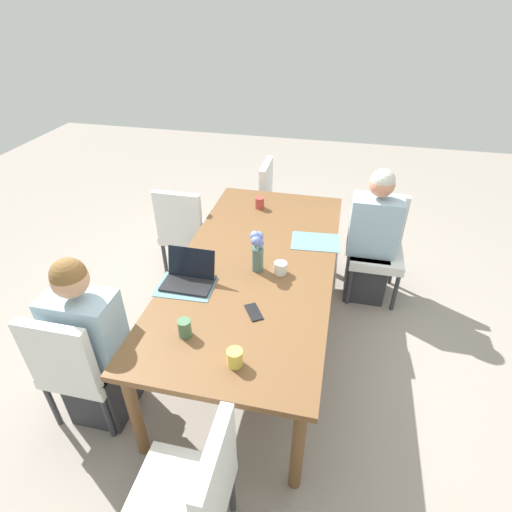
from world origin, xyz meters
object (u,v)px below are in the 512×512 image
at_px(chair_far_left_mid, 377,243).
at_px(coffee_mug_centre_right, 260,203).
at_px(chair_head_right_right_mid, 193,494).
at_px(chair_near_left_near, 78,362).
at_px(phone_black, 254,312).
at_px(flower_vase, 257,249).
at_px(chair_near_left_far, 185,228).
at_px(coffee_mug_centre_left, 185,328).
at_px(chair_head_left_right_near, 277,202).
at_px(person_near_left_near, 93,351).
at_px(laptop_near_left_near, 189,277).
at_px(dining_table, 256,270).
at_px(coffee_mug_near_right, 235,358).
at_px(coffee_mug_near_left, 280,268).
at_px(person_far_left_mid, 371,244).

bearing_deg(chair_far_left_mid, coffee_mug_centre_right, -86.68).
bearing_deg(chair_head_right_right_mid, chair_near_left_near, -121.21).
bearing_deg(phone_black, flower_vase, 157.54).
bearing_deg(chair_head_right_right_mid, chair_far_left_mid, 159.95).
distance_m(chair_near_left_far, phone_black, 1.58).
bearing_deg(coffee_mug_centre_right, coffee_mug_centre_left, -2.90).
xyz_separation_m(chair_head_left_right_near, phone_black, (1.96, 0.21, 0.25)).
bearing_deg(person_near_left_near, laptop_near_left_near, 137.97).
bearing_deg(flower_vase, chair_near_left_near, -48.37).
relative_size(chair_far_left_mid, flower_vase, 3.05).
bearing_deg(chair_far_left_mid, chair_head_right_right_mid, -20.05).
relative_size(dining_table, coffee_mug_near_right, 23.51).
bearing_deg(coffee_mug_near_left, phone_black, -11.54).
height_order(person_far_left_mid, chair_near_left_far, person_far_left_mid).
height_order(flower_vase, coffee_mug_near_left, flower_vase).
xyz_separation_m(person_near_left_near, coffee_mug_near_left, (-0.73, 1.01, 0.26)).
xyz_separation_m(chair_near_left_near, chair_head_right_right_mid, (0.56, 0.92, 0.00)).
xyz_separation_m(chair_near_left_far, coffee_mug_near_left, (0.83, 1.02, 0.29)).
xyz_separation_m(dining_table, coffee_mug_near_right, (0.92, 0.09, 0.11)).
height_order(chair_near_left_near, coffee_mug_near_right, chair_near_left_near).
bearing_deg(coffee_mug_centre_right, coffee_mug_near_left, 20.58).
bearing_deg(coffee_mug_centre_left, laptop_near_left_near, -162.49).
bearing_deg(chair_head_right_right_mid, chair_near_left_far, -158.32).
relative_size(chair_head_left_right_near, coffee_mug_centre_right, 9.37).
distance_m(chair_near_left_far, flower_vase, 1.26).
xyz_separation_m(coffee_mug_near_right, coffee_mug_centre_right, (-1.72, -0.24, -0.00)).
height_order(coffee_mug_centre_left, phone_black, coffee_mug_centre_left).
bearing_deg(laptop_near_left_near, person_near_left_near, -42.03).
bearing_deg(chair_head_right_right_mid, dining_table, -178.44).
xyz_separation_m(chair_far_left_mid, coffee_mug_centre_right, (0.06, -1.03, 0.30)).
relative_size(flower_vase, laptop_near_left_near, 0.92).
bearing_deg(flower_vase, person_far_left_mid, 137.59).
bearing_deg(coffee_mug_near_left, laptop_near_left_near, -67.66).
bearing_deg(person_near_left_near, chair_near_left_far, -179.72).
distance_m(dining_table, laptop_near_left_near, 0.50).
height_order(dining_table, coffee_mug_centre_left, coffee_mug_centre_left).
relative_size(chair_head_right_right_mid, coffee_mug_near_left, 10.29).
distance_m(person_far_left_mid, chair_head_right_right_mid, 2.38).
height_order(chair_near_left_near, person_far_left_mid, person_far_left_mid).
height_order(laptop_near_left_near, coffee_mug_near_right, laptop_near_left_near).
distance_m(coffee_mug_near_left, phone_black, 0.43).
relative_size(chair_near_left_far, coffee_mug_centre_right, 9.37).
distance_m(chair_near_left_near, coffee_mug_centre_left, 0.73).
bearing_deg(person_far_left_mid, dining_table, -46.34).
bearing_deg(laptop_near_left_near, coffee_mug_centre_left, 17.51).
bearing_deg(dining_table, coffee_mug_near_left, 64.46).
relative_size(person_far_left_mid, chair_head_right_right_mid, 1.33).
bearing_deg(person_near_left_near, coffee_mug_centre_left, 94.51).
height_order(person_far_left_mid, flower_vase, person_far_left_mid).
bearing_deg(coffee_mug_near_left, chair_head_left_right_near, -169.23).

